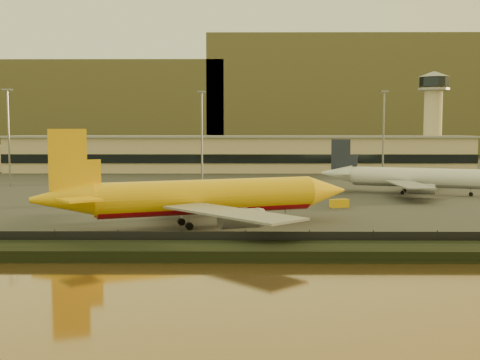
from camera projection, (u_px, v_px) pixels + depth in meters
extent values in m
plane|color=black|center=(232.00, 233.00, 88.44)|extent=(900.00, 900.00, 0.00)
cube|color=black|center=(229.00, 251.00, 71.44)|extent=(320.00, 7.00, 1.40)
cube|color=#2D2D2D|center=(238.00, 179.00, 183.09)|extent=(320.00, 220.00, 0.20)
cube|color=black|center=(230.00, 240.00, 75.38)|extent=(300.00, 0.05, 2.20)
cube|color=tan|center=(239.00, 154.00, 212.46)|extent=(160.00, 22.00, 12.00)
cube|color=black|center=(239.00, 159.00, 201.38)|extent=(160.00, 0.60, 3.00)
cube|color=gray|center=(239.00, 137.00, 211.92)|extent=(164.00, 24.00, 0.60)
cylinder|color=tan|center=(433.00, 129.00, 217.18)|extent=(6.40, 6.40, 30.00)
cylinder|color=black|center=(434.00, 82.00, 215.75)|extent=(10.40, 10.40, 3.50)
cone|color=gray|center=(434.00, 74.00, 215.52)|extent=(11.20, 11.20, 2.00)
cylinder|color=gray|center=(434.00, 89.00, 215.97)|extent=(11.20, 11.20, 0.80)
cylinder|color=slate|center=(9.00, 138.00, 157.53)|extent=(0.50, 0.50, 25.00)
cube|color=slate|center=(7.00, 90.00, 156.44)|extent=(2.20, 2.20, 0.40)
cylinder|color=slate|center=(202.00, 138.00, 167.14)|extent=(0.50, 0.50, 25.00)
cube|color=slate|center=(202.00, 92.00, 166.06)|extent=(2.20, 2.20, 0.40)
cylinder|color=slate|center=(383.00, 138.00, 164.80)|extent=(0.50, 0.50, 25.00)
cube|color=slate|center=(384.00, 91.00, 163.71)|extent=(2.20, 2.20, 0.40)
cube|color=brown|center=(44.00, 111.00, 425.84)|extent=(260.00, 160.00, 55.00)
cube|color=brown|center=(369.00, 101.00, 423.59)|extent=(220.00, 160.00, 70.00)
cylinder|color=yellow|center=(208.00, 196.00, 92.67)|extent=(34.14, 17.17, 5.01)
cylinder|color=#A20911|center=(208.00, 201.00, 92.75)|extent=(32.85, 15.79, 3.91)
cone|color=yellow|center=(326.00, 191.00, 99.97)|extent=(8.09, 7.10, 5.01)
cone|color=yellow|center=(62.00, 199.00, 85.00)|extent=(9.89, 7.80, 5.01)
cube|color=yellow|center=(68.00, 160.00, 84.87)|extent=(5.08, 2.28, 8.76)
cube|color=yellow|center=(72.00, 192.00, 90.31)|extent=(5.07, 5.01, 0.30)
cube|color=yellow|center=(79.00, 200.00, 80.98)|extent=(6.74, 6.73, 0.30)
cube|color=gray|center=(179.00, 193.00, 104.84)|extent=(7.07, 21.77, 0.30)
cylinder|color=gray|center=(198.00, 202.00, 102.77)|extent=(6.38, 4.65, 2.75)
cube|color=gray|center=(231.00, 213.00, 79.98)|extent=(19.73, 20.42, 0.30)
cylinder|color=gray|center=(239.00, 219.00, 83.97)|extent=(6.38, 4.65, 2.75)
cylinder|color=black|center=(285.00, 218.00, 97.70)|extent=(1.34, 1.21, 1.10)
cylinder|color=slate|center=(285.00, 215.00, 97.65)|extent=(0.19, 0.19, 2.25)
cylinder|color=black|center=(189.00, 226.00, 89.66)|extent=(1.34, 1.21, 1.10)
cylinder|color=slate|center=(189.00, 222.00, 89.61)|extent=(0.19, 0.19, 2.25)
cylinder|color=black|center=(181.00, 222.00, 93.86)|extent=(1.34, 1.21, 1.10)
cylinder|color=slate|center=(181.00, 218.00, 93.81)|extent=(0.19, 0.19, 2.25)
cylinder|color=silver|center=(418.00, 177.00, 138.14)|extent=(29.58, 14.74, 4.18)
cylinder|color=gray|center=(418.00, 180.00, 138.20)|extent=(28.46, 13.58, 3.26)
cone|color=silver|center=(337.00, 173.00, 144.99)|extent=(8.52, 6.61, 4.18)
cube|color=#1C2132|center=(341.00, 154.00, 144.29)|extent=(4.41, 1.97, 7.31)
cube|color=silver|center=(347.00, 171.00, 148.23)|extent=(5.75, 5.72, 0.25)
cube|color=silver|center=(340.00, 174.00, 140.48)|extent=(4.39, 4.19, 0.25)
cube|color=gray|center=(419.00, 176.00, 149.16)|extent=(17.13, 17.73, 0.25)
cylinder|color=gray|center=(426.00, 182.00, 145.88)|extent=(5.51, 3.95, 2.30)
cube|color=gray|center=(409.00, 184.00, 127.86)|extent=(6.14, 18.89, 0.25)
cylinder|color=gray|center=(420.00, 189.00, 129.80)|extent=(5.51, 3.95, 2.30)
cylinder|color=black|center=(471.00, 194.00, 134.24)|extent=(1.12, 1.01, 0.92)
cylinder|color=slate|center=(471.00, 192.00, 134.20)|extent=(0.22, 0.22, 1.88)
cylinder|color=black|center=(403.00, 192.00, 137.84)|extent=(1.12, 1.01, 0.92)
cylinder|color=slate|center=(403.00, 190.00, 137.80)|extent=(0.22, 0.22, 1.88)
cylinder|color=black|center=(404.00, 191.00, 141.33)|extent=(1.12, 1.01, 0.92)
cylinder|color=slate|center=(405.00, 189.00, 141.29)|extent=(0.22, 0.22, 1.88)
cube|color=yellow|center=(339.00, 203.00, 115.13)|extent=(3.83, 2.71, 1.58)
cube|color=silver|center=(110.00, 202.00, 117.07)|extent=(3.82, 2.62, 1.57)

